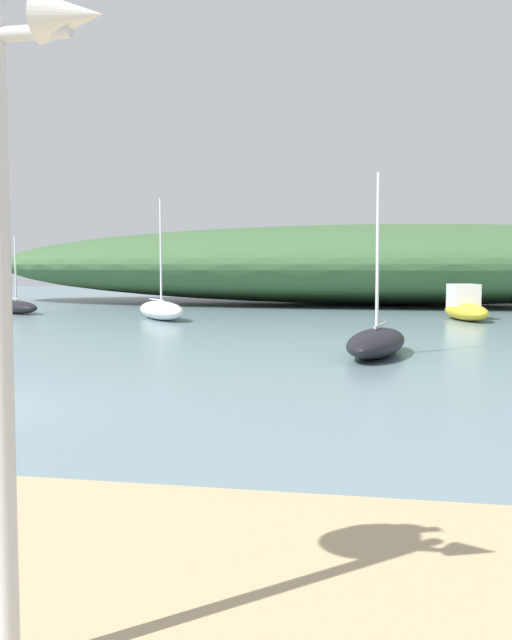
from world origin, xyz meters
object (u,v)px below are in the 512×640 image
object	(u,v)px
sailboat_centre_water	(16,307)
sailboat_far_right	(161,310)
motorboat_off_point	(465,307)
sailboat_far_left	(377,342)

from	to	relation	value
sailboat_centre_water	sailboat_far_right	bearing A→B (deg)	-17.84
sailboat_far_right	motorboat_off_point	xyz separation A→B (m)	(11.81, 2.09, 0.12)
sailboat_far_right	sailboat_centre_water	world-z (taller)	sailboat_far_right
sailboat_far_right	sailboat_far_left	bearing A→B (deg)	-49.40
motorboat_off_point	sailboat_centre_water	bearing A→B (deg)	178.93
sailboat_far_right	motorboat_off_point	world-z (taller)	sailboat_far_right
sailboat_far_right	motorboat_off_point	bearing A→B (deg)	10.05
sailboat_far_right	sailboat_centre_water	xyz separation A→B (m)	(-7.63, 2.45, -0.09)
sailboat_centre_water	motorboat_off_point	bearing A→B (deg)	-1.07
motorboat_off_point	sailboat_far_left	size ratio (longest dim) A/B	0.91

